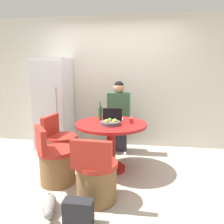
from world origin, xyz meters
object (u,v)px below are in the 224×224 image
object	(u,v)px
chair_near_camera	(96,179)
handbag	(78,212)
laptop	(113,118)
refrigerator	(54,104)
fruit_bowl	(110,123)
dining_table	(111,135)
chair_near_left_corner	(56,163)
cat	(49,205)
bottle	(100,113)
person_seated	(119,114)
chair_left_side	(61,148)

from	to	relation	value
chair_near_camera	handbag	distance (m)	0.46
chair_near_camera	laptop	xyz separation A→B (m)	(0.06, 1.00, 0.52)
refrigerator	fruit_bowl	bearing A→B (deg)	-37.97
dining_table	laptop	world-z (taller)	laptop
chair_near_left_corner	cat	world-z (taller)	chair_near_left_corner
dining_table	handbag	xyz separation A→B (m)	(-0.15, -1.28, -0.44)
bottle	handbag	size ratio (longest dim) A/B	0.99
refrigerator	person_seated	distance (m)	1.33
fruit_bowl	bottle	size ratio (longest dim) A/B	0.97
chair_near_camera	fruit_bowl	bearing A→B (deg)	-91.43
chair_near_left_corner	handbag	distance (m)	0.95
chair_near_left_corner	cat	distance (m)	0.68
bottle	refrigerator	bearing A→B (deg)	146.79
chair_near_camera	handbag	bearing A→B (deg)	80.56
laptop	bottle	xyz separation A→B (m)	(-0.21, 0.02, 0.07)
laptop	handbag	size ratio (longest dim) A/B	1.00
fruit_bowl	chair_near_left_corner	bearing A→B (deg)	-151.50
dining_table	chair_near_left_corner	size ratio (longest dim) A/B	1.34
refrigerator	handbag	xyz separation A→B (m)	(1.14, -2.16, -0.75)
refrigerator	cat	distance (m)	2.31
cat	dining_table	bearing A→B (deg)	134.02
dining_table	chair_near_camera	size ratio (longest dim) A/B	1.34
dining_table	laptop	distance (m)	0.27
refrigerator	handbag	bearing A→B (deg)	-62.16
person_seated	cat	size ratio (longest dim) A/B	2.79
chair_left_side	cat	world-z (taller)	chair_left_side
chair_left_side	bottle	bearing A→B (deg)	-77.35
dining_table	chair_near_camera	world-z (taller)	chair_near_camera
chair_near_camera	person_seated	world-z (taller)	person_seated
chair_near_camera	fruit_bowl	size ratio (longest dim) A/B	2.83
cat	handbag	world-z (taller)	handbag
chair_near_camera	chair_near_left_corner	size ratio (longest dim) A/B	1.00
person_seated	laptop	world-z (taller)	person_seated
bottle	handbag	world-z (taller)	bottle
dining_table	chair_left_side	distance (m)	0.91
bottle	chair_near_left_corner	bearing A→B (deg)	-125.84
chair_near_camera	handbag	xyz separation A→B (m)	(-0.10, -0.42, -0.15)
chair_near_left_corner	laptop	bearing A→B (deg)	-83.48
refrigerator	chair_near_left_corner	distance (m)	1.63
refrigerator	cat	world-z (taller)	refrigerator
dining_table	chair_near_left_corner	world-z (taller)	chair_near_left_corner
handbag	cat	bearing A→B (deg)	159.81
fruit_bowl	dining_table	bearing A→B (deg)	94.67
fruit_bowl	refrigerator	bearing A→B (deg)	142.03
chair_left_side	fruit_bowl	world-z (taller)	fruit_bowl
chair_left_side	laptop	world-z (taller)	laptop
laptop	fruit_bowl	world-z (taller)	laptop
chair_near_camera	fruit_bowl	distance (m)	0.89
refrigerator	bottle	xyz separation A→B (m)	(1.09, -0.71, -0.01)
chair_near_left_corner	fruit_bowl	distance (m)	0.95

